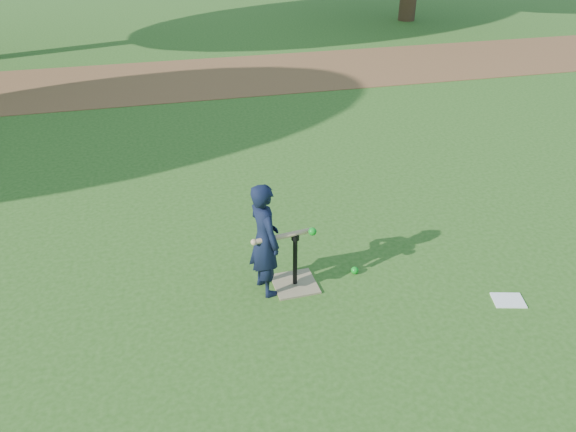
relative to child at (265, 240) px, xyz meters
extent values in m
plane|color=#285116|center=(0.36, -0.05, -0.60)|extent=(80.00, 80.00, 0.00)
cube|color=brown|center=(0.36, 7.45, -0.59)|extent=(24.00, 3.00, 0.01)
imported|color=black|center=(0.00, 0.00, 0.00)|extent=(0.39, 0.50, 1.20)
sphere|color=#0C8E1A|center=(0.97, 0.04, -0.56)|extent=(0.08, 0.08, 0.08)
cube|color=white|center=(2.29, -0.75, -0.59)|extent=(0.35, 0.30, 0.01)
cube|color=#8F7D5A|center=(0.31, 0.00, -0.59)|extent=(0.45, 0.45, 0.02)
cylinder|color=black|center=(0.31, 0.00, -0.30)|extent=(0.05, 0.05, 0.55)
cylinder|color=black|center=(0.31, 0.00, -0.01)|extent=(0.08, 0.08, 0.06)
cylinder|color=tan|center=(0.19, -0.02, 0.03)|extent=(0.60, 0.13, 0.05)
sphere|color=tan|center=(-0.11, -0.06, 0.03)|extent=(0.06, 0.06, 0.06)
sphere|color=#0C8E1A|center=(0.46, -0.07, 0.06)|extent=(0.08, 0.08, 0.08)
camera|label=1|loc=(-0.86, -4.46, 2.94)|focal=35.00mm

